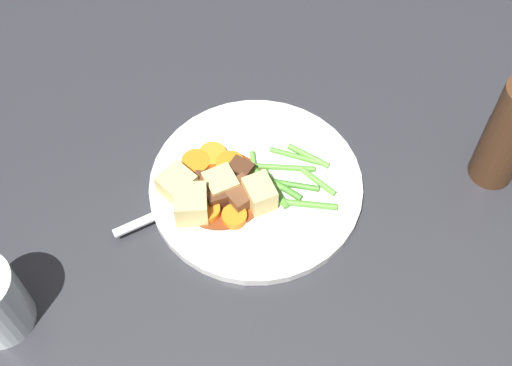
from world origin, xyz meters
TOP-DOWN VIEW (x-y plane):
  - ground_plane at (0.00, 0.00)m, footprint 3.00×3.00m
  - dinner_plate at (0.00, 0.00)m, footprint 0.25×0.25m
  - stew_sauce at (0.04, 0.01)m, footprint 0.11×0.11m
  - carrot_slice_0 at (0.06, 0.04)m, footprint 0.04×0.04m
  - carrot_slice_1 at (0.03, -0.02)m, footprint 0.04×0.04m
  - carrot_slice_2 at (0.02, 0.05)m, footprint 0.03×0.03m
  - carrot_slice_3 at (0.06, -0.03)m, footprint 0.03×0.03m
  - carrot_slice_4 at (0.07, -0.02)m, footprint 0.05×0.05m
  - carrot_slice_5 at (0.05, 0.05)m, footprint 0.04×0.04m
  - potato_chunk_0 at (0.04, 0.01)m, footprint 0.05×0.05m
  - potato_chunk_1 at (0.09, 0.02)m, footprint 0.05×0.05m
  - potato_chunk_2 at (0.07, 0.05)m, footprint 0.04×0.04m
  - potato_chunk_3 at (-0.01, 0.02)m, footprint 0.04×0.05m
  - meat_chunk_0 at (0.02, -0.01)m, footprint 0.03×0.03m
  - meat_chunk_1 at (0.02, 0.02)m, footprint 0.05×0.05m
  - meat_chunk_2 at (0.04, 0.03)m, footprint 0.03×0.03m
  - meat_chunk_3 at (0.06, 0.01)m, footprint 0.02×0.02m
  - green_bean_0 at (-0.03, -0.02)m, footprint 0.07×0.01m
  - green_bean_1 at (0.01, -0.00)m, footprint 0.07×0.02m
  - green_bean_2 at (-0.04, 0.00)m, footprint 0.07×0.01m
  - green_bean_3 at (0.00, -0.00)m, footprint 0.02×0.08m
  - green_bean_4 at (-0.06, -0.04)m, footprint 0.05×0.03m
  - green_bean_5 at (-0.02, 0.01)m, footprint 0.04×0.05m
  - green_bean_6 at (-0.07, -0.01)m, footprint 0.04×0.04m
  - green_bean_7 at (-0.02, -0.00)m, footprint 0.07×0.04m
  - green_bean_8 at (-0.04, -0.04)m, footprint 0.07×0.02m
  - green_bean_9 at (-0.06, 0.03)m, footprint 0.08×0.01m
  - fork at (0.07, 0.03)m, footprint 0.16×0.11m
  - pepper_mill at (-0.28, -0.05)m, footprint 0.05×0.05m

SIDE VIEW (x-z plane):
  - ground_plane at x=0.00m, z-range 0.00..0.00m
  - dinner_plate at x=0.00m, z-range 0.00..0.01m
  - stew_sauce at x=0.04m, z-range 0.01..0.02m
  - fork at x=0.07m, z-range 0.01..0.02m
  - green_bean_3 at x=0.00m, z-range 0.01..0.02m
  - green_bean_8 at x=-0.04m, z-range 0.01..0.02m
  - green_bean_0 at x=-0.03m, z-range 0.01..0.02m
  - green_bean_2 at x=-0.04m, z-range 0.01..0.02m
  - green_bean_4 at x=-0.06m, z-range 0.01..0.02m
  - green_bean_6 at x=-0.07m, z-range 0.01..0.02m
  - green_bean_9 at x=-0.06m, z-range 0.01..0.02m
  - green_bean_5 at x=-0.02m, z-range 0.01..0.02m
  - green_bean_1 at x=0.01m, z-range 0.01..0.02m
  - green_bean_7 at x=-0.02m, z-range 0.01..0.02m
  - carrot_slice_3 at x=0.06m, z-range 0.01..0.02m
  - carrot_slice_4 at x=0.07m, z-range 0.01..0.02m
  - carrot_slice_1 at x=0.03m, z-range 0.01..0.02m
  - carrot_slice_2 at x=0.02m, z-range 0.01..0.02m
  - carrot_slice_0 at x=0.06m, z-range 0.01..0.02m
  - carrot_slice_5 at x=0.05m, z-range 0.01..0.03m
  - meat_chunk_3 at x=0.06m, z-range 0.01..0.03m
  - meat_chunk_0 at x=0.02m, z-range 0.01..0.03m
  - meat_chunk_2 at x=0.04m, z-range 0.01..0.03m
  - meat_chunk_1 at x=0.02m, z-range 0.01..0.03m
  - potato_chunk_1 at x=0.09m, z-range 0.01..0.04m
  - potato_chunk_0 at x=0.04m, z-range 0.01..0.04m
  - potato_chunk_3 at x=-0.01m, z-range 0.01..0.04m
  - potato_chunk_2 at x=0.07m, z-range 0.01..0.05m
  - pepper_mill at x=-0.28m, z-range 0.00..0.15m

